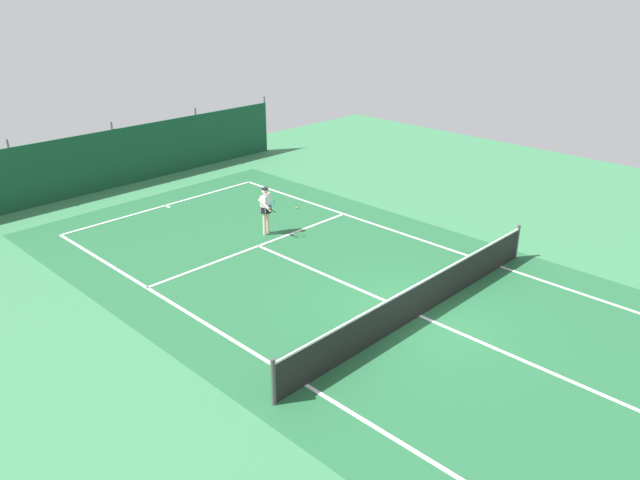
% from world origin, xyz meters
% --- Properties ---
extents(ground_plane, '(36.00, 36.00, 0.00)m').
position_xyz_m(ground_plane, '(0.00, 0.00, 0.00)').
color(ground_plane, '#387A4C').
extents(court_surface, '(11.02, 26.60, 0.01)m').
position_xyz_m(court_surface, '(0.00, 0.00, 0.00)').
color(court_surface, '#236038').
rests_on(court_surface, ground).
extents(tennis_net, '(10.12, 0.10, 1.10)m').
position_xyz_m(tennis_net, '(0.00, 0.00, 0.51)').
color(tennis_net, black).
rests_on(tennis_net, ground).
extents(back_fence, '(16.30, 0.98, 2.70)m').
position_xyz_m(back_fence, '(-0.00, 15.82, 0.67)').
color(back_fence, '#14472D').
rests_on(back_fence, ground).
extents(tennis_player, '(0.57, 0.82, 1.64)m').
position_xyz_m(tennis_player, '(0.87, 7.00, 0.96)').
color(tennis_player, beige).
rests_on(tennis_player, ground).
extents(tennis_ball_near_player, '(0.07, 0.07, 0.07)m').
position_xyz_m(tennis_ball_near_player, '(3.32, 8.09, 0.03)').
color(tennis_ball_near_player, '#CCDB33').
rests_on(tennis_ball_near_player, ground).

